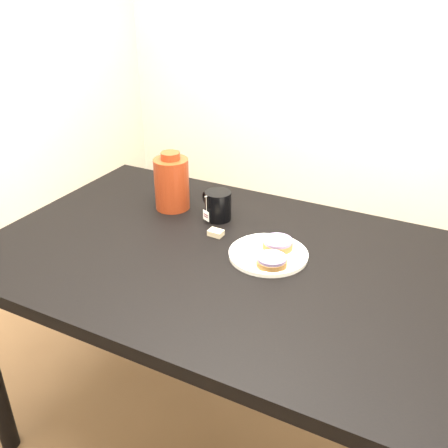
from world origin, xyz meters
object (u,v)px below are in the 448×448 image
at_px(bagel_front, 272,261).
at_px(bagel_package, 172,183).
at_px(teabag_pouch, 216,233).
at_px(mug, 218,205).
at_px(plate, 268,254).
at_px(bagel_back, 278,244).
at_px(table, 224,277).

distance_m(bagel_front, bagel_package, 0.50).
height_order(teabag_pouch, bagel_package, bagel_package).
bearing_deg(mug, bagel_package, -156.44).
bearing_deg(plate, bagel_back, 71.70).
bearing_deg(bagel_back, plate, -108.30).
distance_m(plate, bagel_back, 0.04).
distance_m(mug, teabag_pouch, 0.12).
xyz_separation_m(table, bagel_front, (0.16, -0.01, 0.11)).
xyz_separation_m(bagel_front, mug, (-0.28, 0.20, 0.02)).
height_order(plate, bagel_back, bagel_back).
height_order(table, plate, plate).
relative_size(bagel_front, mug, 0.83).
relative_size(plate, teabag_pouch, 5.06).
bearing_deg(teabag_pouch, bagel_front, -23.47).
distance_m(table, teabag_pouch, 0.14).
bearing_deg(bagel_back, table, -148.25).
xyz_separation_m(bagel_back, bagel_package, (-0.43, 0.11, 0.07)).
relative_size(bagel_back, bagel_front, 0.92).
bearing_deg(mug, plate, -5.93).
distance_m(table, bagel_front, 0.19).
bearing_deg(bagel_front, bagel_package, 155.41).
bearing_deg(bagel_back, bagel_front, -77.63).
bearing_deg(bagel_package, plate, -19.53).
bearing_deg(teabag_pouch, plate, -11.64).
relative_size(plate, bagel_front, 1.99).
distance_m(table, mug, 0.26).
xyz_separation_m(bagel_front, teabag_pouch, (-0.23, 0.10, -0.02)).
relative_size(plate, bagel_package, 1.14).
distance_m(plate, mug, 0.28).
bearing_deg(table, bagel_front, -5.02).
height_order(plate, mug, mug).
xyz_separation_m(table, bagel_package, (-0.30, 0.19, 0.18)).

